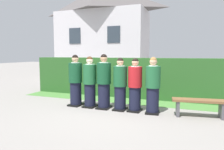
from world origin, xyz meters
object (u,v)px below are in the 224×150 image
Objects in this scene: student_front_row_3 at (120,85)px; student_front_row_5 at (153,87)px; student_front_row_2 at (104,83)px; student_in_red_blazer at (135,86)px; student_front_row_0 at (76,82)px; student_front_row_1 at (90,83)px; wooden_bench at (199,104)px.

student_front_row_5 is (0.97, 0.00, 0.01)m from student_front_row_3.
student_front_row_2 is 1.07× the size of student_in_red_blazer.
student_front_row_5 is (0.52, -0.02, 0.02)m from student_in_red_blazer.
student_in_red_blazer is at bearing 1.14° from student_front_row_2.
student_front_row_0 is 0.99× the size of student_front_row_2.
student_front_row_2 is 0.53m from student_front_row_3.
student_front_row_5 is (2.50, 0.01, -0.03)m from student_front_row_0.
student_in_red_blazer is at bearing 177.61° from student_front_row_5.
student_front_row_1 is at bearing -179.68° from student_front_row_2.
student_front_row_5 is (1.50, -0.00, -0.04)m from student_front_row_2.
student_in_red_blazer is (1.46, 0.02, -0.02)m from student_front_row_1.
student_front_row_0 is 2.50m from student_front_row_5.
student_front_row_2 is at bearing 0.52° from student_front_row_0.
student_front_row_0 reaches higher than student_front_row_1.
student_front_row_2 is 1.05× the size of student_front_row_5.
student_front_row_3 is (0.53, -0.01, -0.05)m from student_front_row_2.
student_front_row_2 is (1.00, 0.01, 0.01)m from student_front_row_0.
wooden_bench is at bearing 1.25° from student_front_row_2.
student_front_row_2 is at bearing -178.75° from wooden_bench.
student_front_row_2 reaches higher than student_front_row_0.
wooden_bench is (3.22, 0.06, -0.42)m from student_front_row_1.
wooden_bench is (2.73, 0.06, -0.45)m from student_front_row_2.
student_in_red_blazer is 1.80m from wooden_bench.
student_front_row_1 is 1.98m from student_front_row_5.
student_front_row_3 is (1.01, -0.00, -0.02)m from student_front_row_1.
student_front_row_0 is 1.05× the size of student_front_row_3.
wooden_bench is at bearing 1.68° from student_front_row_3.
student_front_row_1 is 1.46m from student_in_red_blazer.
student_front_row_0 is at bearing -179.31° from student_front_row_1.
student_front_row_0 is at bearing -179.85° from student_front_row_3.
student_front_row_0 is at bearing -179.85° from student_front_row_5.
student_front_row_1 reaches higher than wooden_bench.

